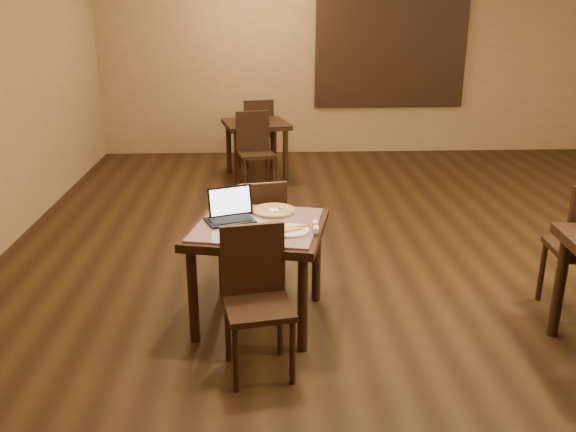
{
  "coord_description": "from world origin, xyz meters",
  "views": [
    {
      "loc": [
        -1.52,
        -4.65,
        2.22
      ],
      "look_at": [
        -1.34,
        -0.66,
        0.85
      ],
      "focal_mm": 38.0,
      "sensor_mm": 36.0,
      "label": 1
    }
  ],
  "objects_px": {
    "chair_main_near": "(256,291)",
    "laptop": "(230,211)",
    "pizza_pan": "(274,212)",
    "tiled_table": "(258,237)",
    "other_table_b_chair_near": "(255,146)",
    "chair_main_far": "(261,226)",
    "other_table_b_chair_far": "(258,129)",
    "other_table_b": "(256,132)"
  },
  "relations": [
    {
      "from": "chair_main_near",
      "to": "laptop",
      "type": "distance_m",
      "value": 0.8
    },
    {
      "from": "chair_main_near",
      "to": "pizza_pan",
      "type": "relative_size",
      "value": 2.86
    },
    {
      "from": "tiled_table",
      "to": "other_table_b_chair_near",
      "type": "height_order",
      "value": "other_table_b_chair_near"
    },
    {
      "from": "chair_main_far",
      "to": "other_table_b_chair_far",
      "type": "relative_size",
      "value": 0.92
    },
    {
      "from": "tiled_table",
      "to": "other_table_b",
      "type": "height_order",
      "value": "same"
    },
    {
      "from": "chair_main_far",
      "to": "tiled_table",
      "type": "bearing_deg",
      "value": 76.72
    },
    {
      "from": "chair_main_near",
      "to": "laptop",
      "type": "height_order",
      "value": "laptop"
    },
    {
      "from": "chair_main_far",
      "to": "pizza_pan",
      "type": "height_order",
      "value": "chair_main_far"
    },
    {
      "from": "laptop",
      "to": "other_table_b_chair_far",
      "type": "relative_size",
      "value": 0.4
    },
    {
      "from": "tiled_table",
      "to": "chair_main_far",
      "type": "height_order",
      "value": "chair_main_far"
    },
    {
      "from": "pizza_pan",
      "to": "other_table_b_chair_far",
      "type": "height_order",
      "value": "other_table_b_chair_far"
    },
    {
      "from": "tiled_table",
      "to": "pizza_pan",
      "type": "height_order",
      "value": "pizza_pan"
    },
    {
      "from": "other_table_b",
      "to": "other_table_b_chair_far",
      "type": "relative_size",
      "value": 0.98
    },
    {
      "from": "other_table_b_chair_far",
      "to": "laptop",
      "type": "bearing_deg",
      "value": 75.83
    },
    {
      "from": "other_table_b_chair_far",
      "to": "tiled_table",
      "type": "bearing_deg",
      "value": 78.35
    },
    {
      "from": "other_table_b",
      "to": "pizza_pan",
      "type": "bearing_deg",
      "value": -99.53
    },
    {
      "from": "pizza_pan",
      "to": "other_table_b_chair_near",
      "type": "distance_m",
      "value": 3.24
    },
    {
      "from": "chair_main_near",
      "to": "chair_main_far",
      "type": "relative_size",
      "value": 1.03
    },
    {
      "from": "other_table_b",
      "to": "other_table_b_chair_near",
      "type": "bearing_deg",
      "value": -103.61
    },
    {
      "from": "tiled_table",
      "to": "other_table_b",
      "type": "bearing_deg",
      "value": 102.57
    },
    {
      "from": "tiled_table",
      "to": "other_table_b_chair_far",
      "type": "height_order",
      "value": "other_table_b_chair_far"
    },
    {
      "from": "laptop",
      "to": "other_table_b_chair_near",
      "type": "distance_m",
      "value": 3.38
    },
    {
      "from": "other_table_b_chair_near",
      "to": "other_table_b_chair_far",
      "type": "xyz_separation_m",
      "value": [
        0.04,
        1.15,
        0.0
      ]
    },
    {
      "from": "other_table_b_chair_near",
      "to": "other_table_b",
      "type": "bearing_deg",
      "value": 76.39
    },
    {
      "from": "other_table_b",
      "to": "other_table_b_chair_near",
      "type": "height_order",
      "value": "other_table_b_chair_near"
    },
    {
      "from": "chair_main_near",
      "to": "other_table_b_chair_far",
      "type": "bearing_deg",
      "value": 79.44
    },
    {
      "from": "pizza_pan",
      "to": "chair_main_far",
      "type": "bearing_deg",
      "value": 105.2
    },
    {
      "from": "laptop",
      "to": "pizza_pan",
      "type": "height_order",
      "value": "laptop"
    },
    {
      "from": "other_table_b",
      "to": "other_table_b_chair_far",
      "type": "bearing_deg",
      "value": 76.39
    },
    {
      "from": "chair_main_far",
      "to": "laptop",
      "type": "relative_size",
      "value": 2.34
    },
    {
      "from": "other_table_b_chair_near",
      "to": "chair_main_near",
      "type": "bearing_deg",
      "value": -101.34
    },
    {
      "from": "chair_main_far",
      "to": "chair_main_near",
      "type": "bearing_deg",
      "value": 76.77
    },
    {
      "from": "tiled_table",
      "to": "chair_main_near",
      "type": "relative_size",
      "value": 1.16
    },
    {
      "from": "tiled_table",
      "to": "pizza_pan",
      "type": "bearing_deg",
      "value": 75.53
    },
    {
      "from": "chair_main_far",
      "to": "other_table_b_chair_far",
      "type": "xyz_separation_m",
      "value": [
        -0.03,
        4.0,
        0.04
      ]
    },
    {
      "from": "tiled_table",
      "to": "chair_main_far",
      "type": "relative_size",
      "value": 1.2
    },
    {
      "from": "chair_main_near",
      "to": "pizza_pan",
      "type": "bearing_deg",
      "value": 70.49
    },
    {
      "from": "pizza_pan",
      "to": "other_table_b_chair_far",
      "type": "bearing_deg",
      "value": 91.78
    },
    {
      "from": "tiled_table",
      "to": "laptop",
      "type": "height_order",
      "value": "laptop"
    },
    {
      "from": "laptop",
      "to": "other_table_b",
      "type": "distance_m",
      "value": 3.95
    },
    {
      "from": "pizza_pan",
      "to": "other_table_b",
      "type": "bearing_deg",
      "value": 92.31
    },
    {
      "from": "chair_main_near",
      "to": "chair_main_far",
      "type": "xyz_separation_m",
      "value": [
        0.03,
        1.24,
        -0.02
      ]
    }
  ]
}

